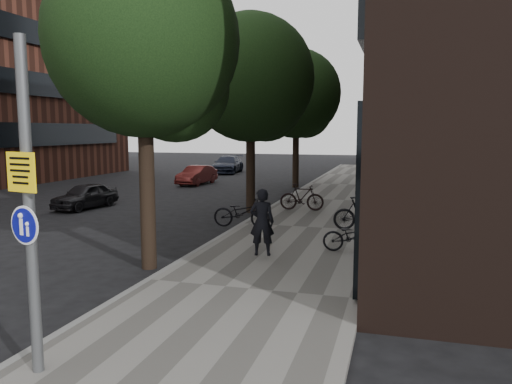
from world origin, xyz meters
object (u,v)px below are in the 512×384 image
(signpost, at_px, (29,208))
(parked_bike_facade_near, at_px, (354,236))
(pedestrian, at_px, (262,222))
(parked_car_near, at_px, (85,196))

(signpost, bearing_deg, parked_bike_facade_near, 77.83)
(pedestrian, height_order, parked_car_near, pedestrian)
(parked_bike_facade_near, height_order, parked_car_near, parked_car_near)
(pedestrian, bearing_deg, signpost, 67.34)
(signpost, height_order, pedestrian, signpost)
(parked_car_near, bearing_deg, pedestrian, -25.18)
(signpost, relative_size, pedestrian, 2.54)
(signpost, height_order, parked_bike_facade_near, signpost)
(parked_bike_facade_near, bearing_deg, signpost, 150.33)
(pedestrian, xyz_separation_m, parked_car_near, (-9.37, 6.01, -0.44))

